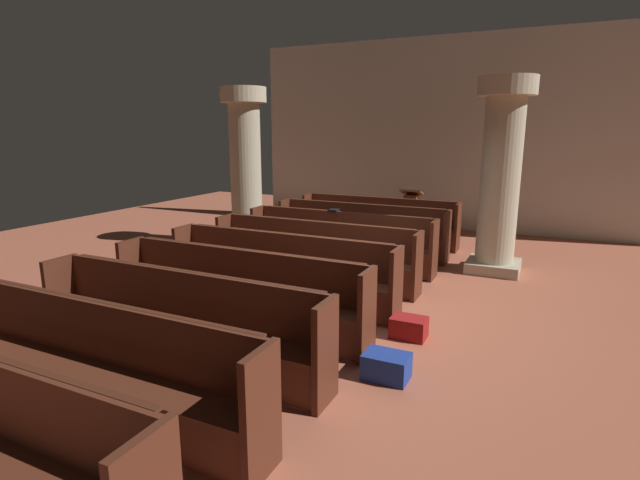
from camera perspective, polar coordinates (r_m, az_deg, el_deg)
The scene contains 16 objects.
ground_plane at distance 6.82m, azimuth 4.97°, elevation -7.73°, with size 19.20×19.20×0.00m, color #AD5B42.
back_wall at distance 12.28m, azimuth 15.46°, elevation 11.69°, with size 10.00×0.16×4.50m, color beige.
pew_row_0 at distance 10.50m, azimuth 6.77°, elevation 2.37°, with size 3.38×0.47×0.96m.
pew_row_1 at distance 9.54m, azimuth 4.76°, elevation 1.37°, with size 3.38×0.46×0.96m.
pew_row_2 at distance 8.60m, azimuth 2.30°, elevation 0.15°, with size 3.38×0.47×0.96m.
pew_row_3 at distance 7.69m, azimuth -0.75°, elevation -1.36°, with size 3.38×0.46×0.96m.
pew_row_4 at distance 6.81m, azimuth -4.60°, elevation -3.27°, with size 3.38×0.46×0.96m.
pew_row_5 at distance 5.98m, azimuth -9.59°, elevation -5.70°, with size 3.38×0.47×0.96m.
pew_row_6 at distance 5.22m, azimuth -16.16°, elevation -8.80°, with size 3.38×0.46×0.96m.
pew_row_7 at distance 4.58m, azimuth -24.94°, elevation -12.69°, with size 3.38×0.46×0.96m.
pillar_aisle_side at distance 8.66m, azimuth 20.25°, elevation 7.26°, with size 0.92×0.92×3.20m.
pillar_far_side at distance 10.28m, azimuth -8.64°, elevation 8.64°, with size 0.92×0.92×3.20m.
lectern at distance 11.26m, azimuth 10.48°, elevation 2.67°, with size 0.48×0.45×1.08m.
hymn_book at distance 8.75m, azimuth 1.64°, elevation 3.51°, with size 0.16×0.20×0.03m, color black.
kneeler_box_red at distance 5.89m, azimuth 10.27°, elevation -9.97°, with size 0.41×0.29×0.25m, color maroon.
kneeler_box_blue at distance 4.97m, azimuth 7.71°, elevation -14.33°, with size 0.44×0.31×0.25m, color navy.
Camera 1 is at (2.21, -6.00, 2.38)m, focal length 27.54 mm.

